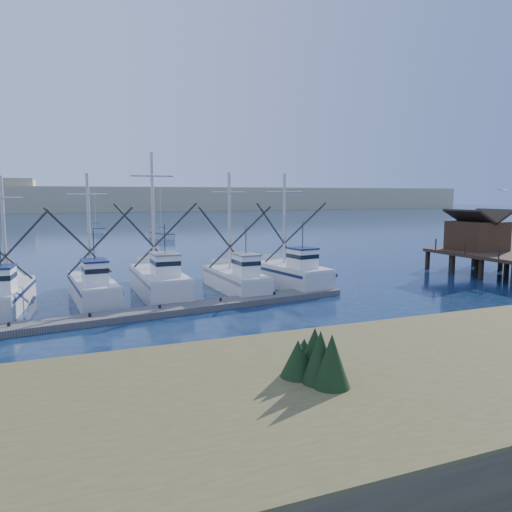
# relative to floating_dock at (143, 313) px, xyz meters

# --- Properties ---
(ground) EXTENTS (500.00, 500.00, 0.00)m
(ground) POSITION_rel_floating_dock_xyz_m (9.68, -6.38, -0.19)
(ground) COLOR #0C1F36
(ground) RESTS_ON ground
(shore_bank) EXTENTS (40.00, 10.00, 1.60)m
(shore_bank) POSITION_rel_floating_dock_xyz_m (1.68, -16.38, 0.61)
(shore_bank) COLOR #4C422D
(shore_bank) RESTS_ON ground
(floating_dock) EXTENTS (27.82, 5.68, 0.37)m
(floating_dock) POSITION_rel_floating_dock_xyz_m (0.00, 0.00, 0.00)
(floating_dock) COLOR slate
(floating_dock) RESTS_ON ground
(timber_pier) EXTENTS (7.00, 20.00, 8.00)m
(timber_pier) POSITION_rel_floating_dock_xyz_m (31.17, 2.07, 2.38)
(timber_pier) COLOR black
(timber_pier) RESTS_ON ground
(dune_ridge) EXTENTS (360.00, 60.00, 10.00)m
(dune_ridge) POSITION_rel_floating_dock_xyz_m (9.68, 203.62, 4.81)
(dune_ridge) COLOR tan
(dune_ridge) RESTS_ON ground
(trawler_fleet) EXTENTS (27.55, 9.05, 10.01)m
(trawler_fleet) POSITION_rel_floating_dock_xyz_m (0.73, 4.97, 0.79)
(trawler_fleet) COLOR silver
(trawler_fleet) RESTS_ON ground
(sailboat_near) EXTENTS (2.99, 6.53, 8.10)m
(sailboat_near) POSITION_rel_floating_dock_xyz_m (11.43, 50.05, 0.31)
(sailboat_near) COLOR silver
(sailboat_near) RESTS_ON ground
(sailboat_far) EXTENTS (2.93, 5.55, 8.10)m
(sailboat_far) POSITION_rel_floating_dock_xyz_m (2.85, 67.06, 0.32)
(sailboat_far) COLOR silver
(sailboat_far) RESTS_ON ground
(flying_gull) EXTENTS (1.08, 0.20, 0.20)m
(flying_gull) POSITION_rel_floating_dock_xyz_m (28.25, 0.52, 7.20)
(flying_gull) COLOR white
(flying_gull) RESTS_ON ground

